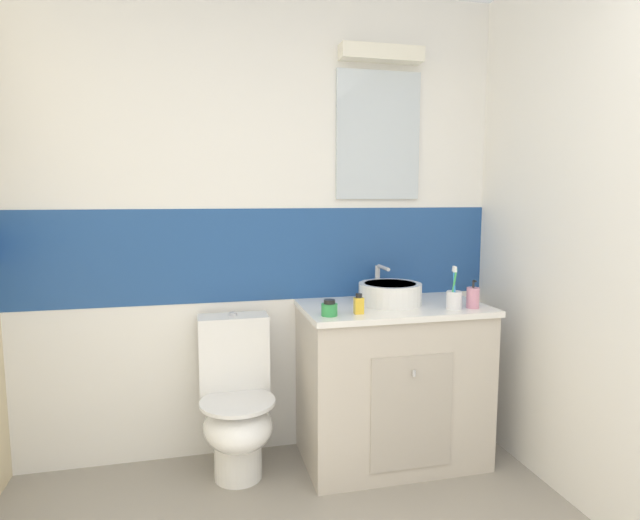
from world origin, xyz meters
TOP-DOWN VIEW (x-y plane):
  - wall_back_tiled at (0.01, 2.45)m, footprint 3.20×0.20m
  - vanity_cabinet at (0.64, 2.13)m, footprint 0.96×0.57m
  - sink_basin at (0.63, 2.15)m, footprint 0.33×0.38m
  - toilet at (-0.18, 2.16)m, footprint 0.37×0.50m
  - toothbrush_cup at (0.90, 1.95)m, footprint 0.08×0.08m
  - soap_dispenser at (1.01, 1.95)m, footprint 0.06×0.06m
  - hair_gel_jar at (0.25, 1.96)m, footprint 0.08×0.08m
  - perfume_flask_small at (0.40, 1.96)m, footprint 0.05×0.03m

SIDE VIEW (x-z plane):
  - toilet at x=-0.18m, z-range -0.03..0.78m
  - vanity_cabinet at x=0.64m, z-range 0.00..0.85m
  - hair_gel_jar at x=0.25m, z-range 0.85..0.92m
  - perfume_flask_small at x=0.40m, z-range 0.85..0.95m
  - toothbrush_cup at x=0.90m, z-range 0.79..1.01m
  - soap_dispenser at x=1.01m, z-range 0.83..0.98m
  - sink_basin at x=0.63m, z-range 0.82..1.00m
  - wall_back_tiled at x=0.01m, z-range 0.01..2.51m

